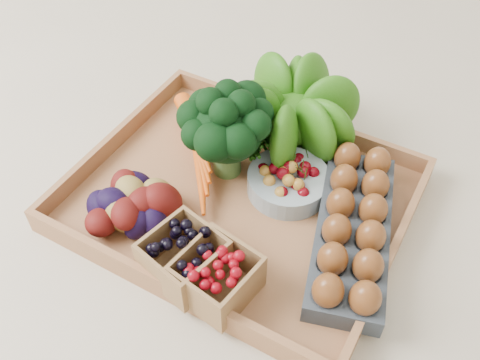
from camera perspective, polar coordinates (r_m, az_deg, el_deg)
The scene contains 10 objects.
ground at distance 0.94m, azimuth 0.00°, elevation -2.49°, with size 4.00×4.00×0.00m, color beige.
tray at distance 0.94m, azimuth 0.00°, elevation -2.19°, with size 0.55×0.45×0.01m, color #A97147.
carrots at distance 0.99m, azimuth -4.39°, elevation 3.73°, with size 0.23×0.16×0.05m, color #E65611, non-canonical shape.
lettuce at distance 0.99m, azimuth 5.77°, elevation 8.07°, with size 0.17×0.17×0.17m, color #285D0E.
broccoli at distance 0.93m, azimuth -1.42°, elevation 3.88°, with size 0.17×0.17×0.13m, color black, non-canonical shape.
cherry_bowl at distance 0.93m, azimuth 5.16°, elevation -0.26°, with size 0.14×0.14×0.04m, color #8C9EA5.
egg_carton at distance 0.88m, azimuth 11.85°, elevation -5.53°, with size 0.11×0.33×0.04m, color #3B414B.
potatoes at distance 0.88m, azimuth -11.85°, elevation -2.21°, with size 0.16×0.16×0.09m, color #480D0B, non-canonical shape.
punnet_blackberry at distance 0.81m, azimuth -5.99°, elevation -8.22°, with size 0.10×0.10×0.07m, color black.
punnet_raspberry at distance 0.79m, azimuth -2.51°, elevation -10.21°, with size 0.10×0.10×0.07m, color maroon.
Camera 1 is at (0.30, -0.53, 0.72)m, focal length 40.00 mm.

